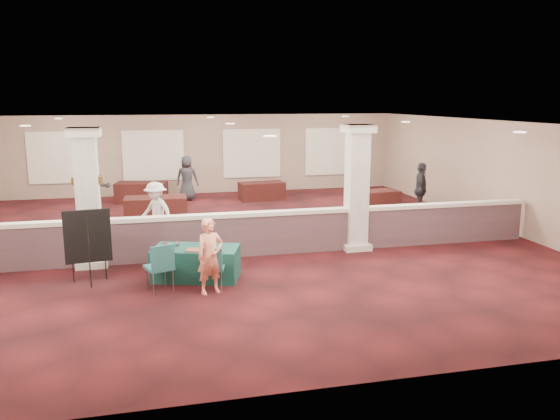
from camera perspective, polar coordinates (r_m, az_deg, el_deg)
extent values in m
plane|color=#441113|center=(15.04, -5.00, -3.23)|extent=(16.00, 16.00, 0.00)
cube|color=gray|center=(22.60, -7.99, 5.79)|extent=(16.00, 0.04, 3.20)
cube|color=gray|center=(7.07, 4.12, -6.82)|extent=(16.00, 0.04, 3.20)
cube|color=gray|center=(17.68, 21.55, 3.51)|extent=(0.04, 16.00, 3.20)
cube|color=silver|center=(14.56, -5.23, 9.04)|extent=(16.00, 16.00, 0.02)
cube|color=#4D343D|center=(13.48, -4.13, -2.77)|extent=(15.60, 0.20, 1.00)
cube|color=silver|center=(13.35, -4.16, -0.48)|extent=(15.60, 0.28, 0.10)
cube|color=beige|center=(13.18, -19.41, 1.17)|extent=(0.50, 0.50, 3.20)
cube|color=beige|center=(13.52, -18.98, -5.18)|extent=(0.70, 0.70, 0.16)
cube|color=beige|center=(13.01, -19.85, 7.68)|extent=(0.72, 0.72, 0.20)
cube|color=beige|center=(14.02, 8.01, 2.30)|extent=(0.50, 0.50, 3.20)
cube|color=beige|center=(14.34, 7.84, -3.70)|extent=(0.70, 0.70, 0.16)
cube|color=beige|center=(13.86, 8.18, 8.43)|extent=(0.72, 0.72, 0.20)
cylinder|color=brown|center=(13.15, -20.73, 2.82)|extent=(0.12, 0.12, 0.18)
cylinder|color=white|center=(13.15, -20.73, 2.82)|extent=(0.09, 0.09, 0.10)
cylinder|color=brown|center=(13.09, -18.31, 2.95)|extent=(0.12, 0.12, 0.18)
cylinder|color=white|center=(13.09, -18.31, 2.95)|extent=(0.09, 0.09, 0.10)
cube|color=#113E38|center=(11.95, -8.75, -5.51)|extent=(2.00, 1.40, 0.69)
cube|color=#216161|center=(11.26, -7.02, -6.01)|extent=(0.55, 0.55, 0.06)
cube|color=#216161|center=(10.99, -7.18, -5.11)|extent=(0.43, 0.15, 0.43)
cylinder|color=slate|center=(11.18, -8.07, -7.45)|extent=(0.03, 0.03, 0.41)
cylinder|color=slate|center=(11.13, -6.14, -7.48)|extent=(0.03, 0.03, 0.41)
cylinder|color=slate|center=(11.53, -7.80, -6.84)|extent=(0.03, 0.03, 0.41)
cylinder|color=slate|center=(11.49, -5.93, -6.87)|extent=(0.03, 0.03, 0.41)
cube|color=#216161|center=(11.32, -12.53, -5.88)|extent=(0.64, 0.64, 0.07)
cube|color=#216161|center=(11.04, -12.16, -4.84)|extent=(0.47, 0.22, 0.48)
cylinder|color=slate|center=(11.15, -13.08, -7.58)|extent=(0.03, 0.03, 0.46)
cylinder|color=slate|center=(11.29, -11.11, -7.26)|extent=(0.03, 0.03, 0.46)
cylinder|color=slate|center=(11.52, -13.82, -7.00)|extent=(0.03, 0.03, 0.46)
cylinder|color=slate|center=(11.65, -11.90, -6.69)|extent=(0.03, 0.03, 0.46)
cube|color=black|center=(11.98, -19.47, -2.61)|extent=(0.94, 0.17, 1.12)
cylinder|color=black|center=(12.25, -20.94, -3.77)|extent=(0.03, 0.03, 1.50)
cylinder|color=black|center=(12.26, -17.88, -3.55)|extent=(0.03, 0.03, 1.50)
cylinder|color=black|center=(11.83, -19.34, -4.20)|extent=(0.03, 0.03, 1.50)
imported|color=#FF946E|center=(10.94, -7.31, -4.81)|extent=(0.64, 0.52, 1.53)
cube|color=black|center=(15.23, -19.90, -2.38)|extent=(1.70, 0.88, 0.68)
cube|color=black|center=(17.74, -12.83, 0.09)|extent=(1.95, 1.01, 0.78)
cube|color=black|center=(19.23, 9.75, 0.97)|extent=(1.82, 1.06, 0.70)
cube|color=black|center=(21.19, -14.26, 1.82)|extent=(1.99, 1.27, 0.75)
cube|color=black|center=(21.00, -1.92, 2.00)|extent=(1.78, 1.04, 0.69)
cube|color=black|center=(19.44, 9.70, 1.00)|extent=(1.73, 1.13, 0.65)
imported|color=black|center=(18.72, -18.67, 2.13)|extent=(1.01, 0.71, 1.92)
imported|color=silver|center=(15.18, -12.81, -0.18)|extent=(1.09, 1.07, 1.63)
imported|color=black|center=(18.49, 14.49, 2.06)|extent=(0.93, 1.16, 1.79)
imported|color=black|center=(21.13, -9.69, 3.30)|extent=(0.93, 0.65, 1.71)
cube|color=silver|center=(11.75, -7.50, -3.97)|extent=(0.37, 0.30, 0.02)
cube|color=silver|center=(11.82, -7.40, -3.30)|extent=(0.30, 0.10, 0.21)
cube|color=silver|center=(11.82, -7.41, -3.37)|extent=(0.27, 0.09, 0.18)
cube|color=#AA431B|center=(11.62, -8.84, -4.15)|extent=(0.45, 0.39, 0.03)
sphere|color=beige|center=(11.88, -11.38, -3.70)|extent=(0.10, 0.10, 0.10)
sphere|color=maroon|center=(12.05, -11.85, -3.53)|extent=(0.10, 0.10, 0.10)
sphere|color=#515156|center=(12.05, -10.68, -3.47)|extent=(0.10, 0.10, 0.10)
cube|color=red|center=(11.48, -6.08, -4.32)|extent=(0.12, 0.06, 0.01)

